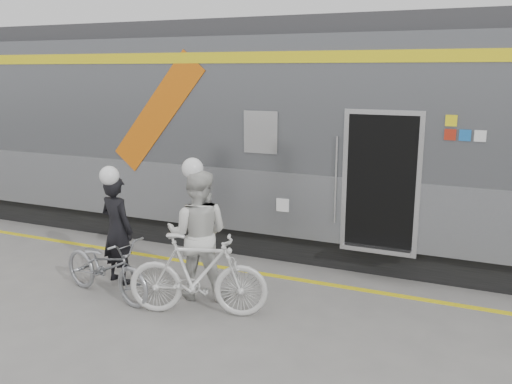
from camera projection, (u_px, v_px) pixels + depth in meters
The scene contains 9 objects.
ground at pixel (153, 321), 7.18m from camera, with size 90.00×90.00×0.00m, color slate.
train at pixel (282, 134), 10.38m from camera, with size 24.00×3.17×4.10m.
safety_strip at pixel (226, 268), 9.10m from camera, with size 24.00×0.12×0.01m, color yellow.
man at pixel (117, 230), 8.34m from camera, with size 0.62×0.41×1.70m, color black.
bicycle_left at pixel (106, 266), 7.86m from camera, with size 0.62×1.78×0.93m, color #93969A.
woman at pixel (198, 234), 7.78m from camera, with size 0.92×0.72×1.89m, color silver.
bicycle_right at pixel (198, 275), 7.26m from camera, with size 0.54×1.90×1.14m, color beige.
helmet_man at pixel (113, 166), 8.12m from camera, with size 0.29×0.29×0.29m, color white.
helmet_woman at pixel (196, 159), 7.54m from camera, with size 0.30×0.30×0.30m, color white.
Camera 1 is at (3.91, -5.51, 3.26)m, focal length 38.00 mm.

